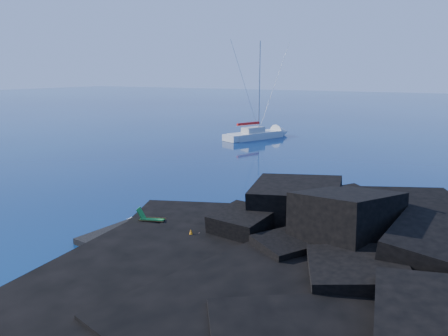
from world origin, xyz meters
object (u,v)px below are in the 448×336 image
(sailboat, at_px, (256,139))
(marker_cone, at_px, (191,234))
(sunbather, at_px, (193,233))
(deck_chair, at_px, (152,216))

(sailboat, xyz_separation_m, marker_cone, (13.92, -37.38, 0.63))
(sailboat, distance_m, sunbather, 39.38)
(deck_chair, bearing_deg, marker_cone, -32.49)
(sailboat, relative_size, marker_cone, 24.13)
(sailboat, height_order, sunbather, sailboat)
(sailboat, height_order, deck_chair, sailboat)
(deck_chair, relative_size, marker_cone, 2.83)
(sunbather, relative_size, marker_cone, 2.93)
(deck_chair, xyz_separation_m, sunbather, (3.12, -0.27, -0.38))
(sailboat, bearing_deg, sunbather, -47.24)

